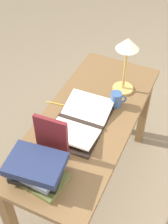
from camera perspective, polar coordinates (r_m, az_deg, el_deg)
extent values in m
plane|color=#70604C|center=(2.48, 0.51, -13.21)|extent=(12.00, 12.00, 0.00)
cube|color=brown|center=(1.91, 0.64, -1.58)|extent=(1.32, 0.55, 0.03)
cube|color=brown|center=(2.64, 1.54, 3.02)|extent=(0.06, 0.06, 0.71)
cube|color=brown|center=(2.00, -13.37, -18.65)|extent=(0.06, 0.06, 0.71)
cube|color=brown|center=(2.54, 10.89, 0.15)|extent=(0.06, 0.06, 0.71)
cube|color=black|center=(1.87, -0.66, -1.81)|extent=(0.03, 0.29, 0.02)
cube|color=black|center=(1.95, 0.78, 0.47)|extent=(0.23, 0.30, 0.01)
cube|color=black|center=(1.80, -2.22, -4.54)|extent=(0.23, 0.30, 0.01)
cube|color=silver|center=(1.93, 0.69, 0.83)|extent=(0.21, 0.29, 0.06)
cube|color=silver|center=(1.78, -2.12, -3.83)|extent=(0.21, 0.29, 0.06)
cube|color=brown|center=(1.64, -8.46, -11.50)|extent=(0.22, 0.32, 0.02)
cube|color=black|center=(1.62, -8.57, -10.91)|extent=(0.21, 0.28, 0.04)
cube|color=slate|center=(1.59, -8.70, -10.21)|extent=(0.20, 0.25, 0.03)
cube|color=#1E284C|center=(1.56, -8.85, -9.39)|extent=(0.23, 0.30, 0.04)
cube|color=maroon|center=(1.63, -5.95, -4.61)|extent=(0.03, 0.18, 0.27)
cylinder|color=tan|center=(2.11, 7.10, 4.29)|extent=(0.14, 0.14, 0.02)
cylinder|color=tan|center=(2.01, 7.50, 7.77)|extent=(0.02, 0.02, 0.30)
cone|color=silver|center=(1.91, 8.03, 12.28)|extent=(0.14, 0.14, 0.07)
cylinder|color=#335184|center=(1.96, 5.87, 2.30)|extent=(0.07, 0.07, 0.10)
torus|color=#335184|center=(1.97, 7.04, 2.34)|extent=(0.03, 0.05, 0.05)
cylinder|color=gold|center=(1.99, -4.84, 1.49)|extent=(0.03, 0.16, 0.01)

